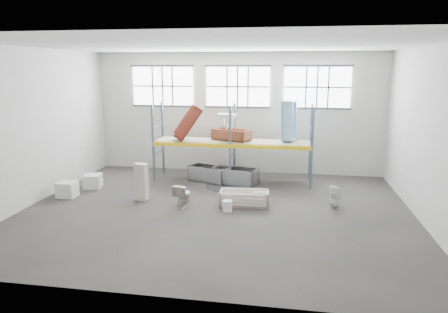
% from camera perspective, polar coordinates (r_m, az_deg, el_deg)
% --- Properties ---
extents(floor, '(12.00, 10.00, 0.10)m').
position_cam_1_polar(floor, '(12.83, -1.10, -7.77)').
color(floor, '#4A443F').
rests_on(floor, ground).
extents(ceiling, '(12.00, 10.00, 0.10)m').
position_cam_1_polar(ceiling, '(12.06, -1.21, 15.62)').
color(ceiling, silver).
rests_on(ceiling, ground).
extents(wall_back, '(12.00, 0.10, 5.00)m').
position_cam_1_polar(wall_back, '(17.14, 1.95, 6.11)').
color(wall_back, '#B5B1A7').
rests_on(wall_back, ground).
extents(wall_front, '(12.00, 0.10, 5.00)m').
position_cam_1_polar(wall_front, '(7.38, -8.32, -2.41)').
color(wall_front, '#9D9A92').
rests_on(wall_front, ground).
extents(wall_left, '(0.10, 10.00, 5.00)m').
position_cam_1_polar(wall_left, '(14.55, -25.33, 3.82)').
color(wall_left, '#BCB8AD').
rests_on(wall_left, ground).
extents(wall_right, '(0.10, 10.00, 5.00)m').
position_cam_1_polar(wall_right, '(12.59, 27.07, 2.49)').
color(wall_right, '#B9B6AB').
rests_on(wall_right, ground).
extents(window_left, '(2.60, 0.04, 1.60)m').
position_cam_1_polar(window_left, '(17.65, -8.59, 9.75)').
color(window_left, white).
rests_on(window_left, wall_back).
extents(window_mid, '(2.60, 0.04, 1.60)m').
position_cam_1_polar(window_mid, '(16.94, 1.92, 9.77)').
color(window_mid, white).
rests_on(window_mid, wall_back).
extents(window_right, '(2.60, 0.04, 1.60)m').
position_cam_1_polar(window_right, '(16.83, 12.94, 9.45)').
color(window_right, white).
rests_on(window_right, wall_back).
extents(rack_upright_la, '(0.08, 0.08, 3.00)m').
position_cam_1_polar(rack_upright_la, '(15.89, -9.90, 1.80)').
color(rack_upright_la, slate).
rests_on(rack_upright_la, floor).
extents(rack_upright_lb, '(0.08, 0.08, 3.00)m').
position_cam_1_polar(rack_upright_lb, '(17.01, -8.58, 2.53)').
color(rack_upright_lb, slate).
rests_on(rack_upright_lb, floor).
extents(rack_upright_ma, '(0.08, 0.08, 3.00)m').
position_cam_1_polar(rack_upright_ma, '(15.18, 0.86, 1.49)').
color(rack_upright_ma, slate).
rests_on(rack_upright_ma, floor).
extents(rack_upright_mb, '(0.08, 0.08, 3.00)m').
position_cam_1_polar(rack_upright_mb, '(16.35, 1.49, 2.27)').
color(rack_upright_mb, slate).
rests_on(rack_upright_mb, floor).
extents(rack_upright_ra, '(0.08, 0.08, 3.00)m').
position_cam_1_polar(rack_upright_ra, '(15.04, 12.24, 1.10)').
color(rack_upright_ra, slate).
rests_on(rack_upright_ra, floor).
extents(rack_upright_rb, '(0.08, 0.08, 3.00)m').
position_cam_1_polar(rack_upright_rb, '(16.22, 12.05, 1.92)').
color(rack_upright_rb, slate).
rests_on(rack_upright_rb, floor).
extents(rack_beam_front, '(6.00, 0.10, 0.14)m').
position_cam_1_polar(rack_beam_front, '(15.18, 0.86, 1.49)').
color(rack_beam_front, yellow).
rests_on(rack_beam_front, floor).
extents(rack_beam_back, '(6.00, 0.10, 0.14)m').
position_cam_1_polar(rack_beam_back, '(16.35, 1.49, 2.27)').
color(rack_beam_back, yellow).
rests_on(rack_beam_back, floor).
extents(shelf_deck, '(5.90, 1.10, 0.03)m').
position_cam_1_polar(shelf_deck, '(15.75, 1.19, 2.18)').
color(shelf_deck, gray).
rests_on(shelf_deck, floor).
extents(wet_patch, '(1.80, 1.80, 0.00)m').
position_cam_1_polar(wet_patch, '(15.34, 0.73, -4.16)').
color(wet_patch, black).
rests_on(wet_patch, floor).
extents(bathtub_beige, '(1.62, 0.84, 0.46)m').
position_cam_1_polar(bathtub_beige, '(13.24, 2.85, -5.84)').
color(bathtub_beige, beige).
rests_on(bathtub_beige, floor).
extents(cistern_spare, '(0.43, 0.24, 0.40)m').
position_cam_1_polar(cistern_spare, '(13.12, 5.05, -5.82)').
color(cistern_spare, beige).
rests_on(cistern_spare, bathtub_beige).
extents(sink_in_tub, '(0.62, 0.62, 0.17)m').
position_cam_1_polar(sink_in_tub, '(13.38, 1.14, -5.95)').
color(sink_in_tub, '#F4DFCC').
rests_on(sink_in_tub, bathtub_beige).
extents(toilet_beige, '(0.53, 0.79, 0.74)m').
position_cam_1_polar(toilet_beige, '(13.14, -5.79, -5.38)').
color(toilet_beige, beige).
rests_on(toilet_beige, floor).
extents(cistern_tall, '(0.44, 0.33, 1.26)m').
position_cam_1_polar(cistern_tall, '(13.86, -11.50, -3.52)').
color(cistern_tall, '#C6AFA3').
rests_on(cistern_tall, floor).
extents(toilet_white, '(0.38, 0.37, 0.72)m').
position_cam_1_polar(toilet_white, '(13.42, 15.32, -5.45)').
color(toilet_white, white).
rests_on(toilet_white, floor).
extents(steel_tub_left, '(1.77, 1.30, 0.59)m').
position_cam_1_polar(steel_tub_left, '(15.95, -2.06, -2.42)').
color(steel_tub_left, '#A8ABB1').
rests_on(steel_tub_left, floor).
extents(steel_tub_right, '(1.82, 1.16, 0.62)m').
position_cam_1_polar(steel_tub_right, '(15.58, 1.57, -2.73)').
color(steel_tub_right, '#AFB1B8').
rests_on(steel_tub_right, floor).
extents(rust_tub_flat, '(1.62, 1.23, 0.41)m').
position_cam_1_polar(rust_tub_flat, '(15.82, 1.06, 3.11)').
color(rust_tub_flat, maroon).
rests_on(rust_tub_flat, shelf_deck).
extents(rust_tub_tilted, '(1.30, 1.00, 1.40)m').
position_cam_1_polar(rust_tub_tilted, '(15.79, -5.14, 4.78)').
color(rust_tub_tilted, maroon).
rests_on(rust_tub_tilted, shelf_deck).
extents(sink_on_shelf, '(0.78, 0.64, 0.63)m').
position_cam_1_polar(sink_on_shelf, '(15.43, 0.41, 3.91)').
color(sink_on_shelf, silver).
rests_on(sink_on_shelf, rust_tub_flat).
extents(blue_tub_upright, '(0.63, 0.80, 1.53)m').
position_cam_1_polar(blue_tub_upright, '(15.66, 9.14, 4.99)').
color(blue_tub_upright, '#83B9D8').
rests_on(blue_tub_upright, shelf_deck).
extents(bucket, '(0.36, 0.36, 0.35)m').
position_cam_1_polar(bucket, '(12.67, 0.49, -6.95)').
color(bucket, white).
rests_on(bucket, floor).
extents(carton_near, '(0.62, 0.53, 0.53)m').
position_cam_1_polar(carton_near, '(15.03, -21.16, -4.33)').
color(carton_near, silver).
rests_on(carton_near, floor).
extents(carton_far, '(0.71, 0.71, 0.50)m').
position_cam_1_polar(carton_far, '(15.83, -17.93, -3.31)').
color(carton_far, silver).
rests_on(carton_far, floor).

